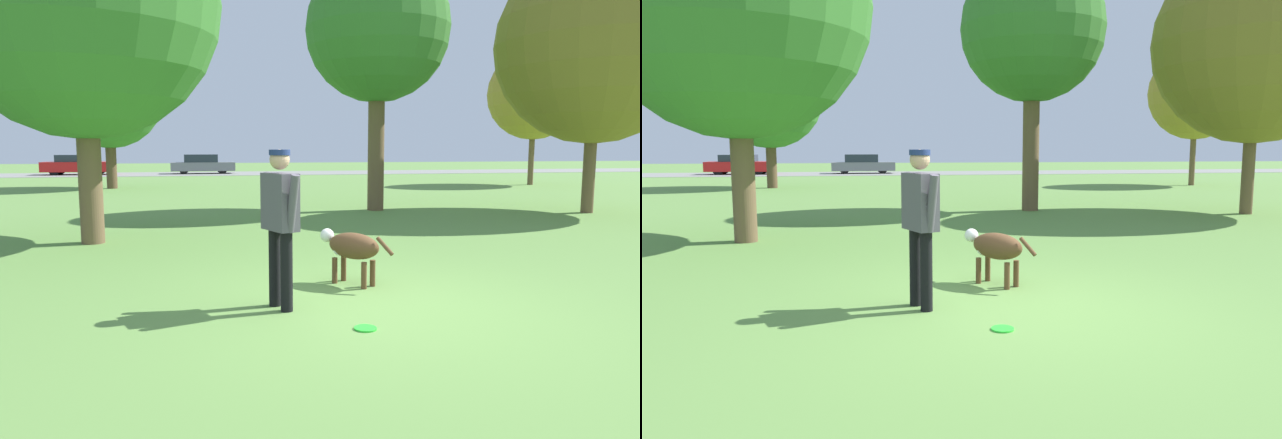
{
  "view_description": "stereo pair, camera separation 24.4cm",
  "coord_description": "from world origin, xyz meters",
  "views": [
    {
      "loc": [
        -1.81,
        -5.79,
        1.72
      ],
      "look_at": [
        -0.5,
        0.6,
        0.9
      ],
      "focal_mm": 32.0,
      "sensor_mm": 36.0,
      "label": 1
    },
    {
      "loc": [
        -1.57,
        -5.84,
        1.72
      ],
      "look_at": [
        -0.5,
        0.6,
        0.9
      ],
      "focal_mm": 32.0,
      "sensor_mm": 36.0,
      "label": 2
    }
  ],
  "objects": [
    {
      "name": "ground_plane",
      "position": [
        0.0,
        0.0,
        0.0
      ],
      "size": [
        120.0,
        120.0,
        0.0
      ],
      "primitive_type": "plane",
      "color": "#608C42"
    },
    {
      "name": "far_road_strip",
      "position": [
        0.0,
        32.89,
        0.01
      ],
      "size": [
        120.0,
        6.0,
        0.01
      ],
      "color": "gray",
      "rests_on": "ground_plane"
    },
    {
      "name": "person",
      "position": [
        -1.02,
        0.16,
        1.02
      ],
      "size": [
        0.38,
        0.71,
        1.71
      ],
      "rotation": [
        0.0,
        0.0,
        -1.19
      ],
      "color": "black",
      "rests_on": "ground_plane"
    },
    {
      "name": "dog",
      "position": [
        -0.0,
        1.07,
        0.48
      ],
      "size": [
        0.78,
        0.95,
        0.68
      ],
      "rotation": [
        0.0,
        0.0,
        2.23
      ],
      "color": "brown",
      "rests_on": "ground_plane"
    },
    {
      "name": "frisbee",
      "position": [
        -0.33,
        -0.72,
        0.01
      ],
      "size": [
        0.22,
        0.22,
        0.02
      ],
      "color": "#33D838",
      "rests_on": "ground_plane"
    },
    {
      "name": "tree_far_right",
      "position": [
        13.2,
        18.35,
        4.17
      ],
      "size": [
        4.18,
        4.18,
        6.27
      ],
      "color": "brown",
      "rests_on": "ground_plane"
    },
    {
      "name": "tree_mid_center",
      "position": [
        2.86,
        9.33,
        4.84
      ],
      "size": [
        3.88,
        3.88,
        6.82
      ],
      "color": "brown",
      "rests_on": "ground_plane"
    },
    {
      "name": "tree_far_left",
      "position": [
        -5.6,
        19.69,
        3.93
      ],
      "size": [
        4.51,
        4.51,
        6.2
      ],
      "color": "brown",
      "rests_on": "ground_plane"
    },
    {
      "name": "tree_near_right",
      "position": [
        8.22,
        7.59,
        4.37
      ],
      "size": [
        5.11,
        5.11,
        6.93
      ],
      "color": "brown",
      "rests_on": "ground_plane"
    },
    {
      "name": "tree_near_left",
      "position": [
        -3.8,
        5.06,
        4.25
      ],
      "size": [
        4.8,
        4.8,
        6.66
      ],
      "color": "brown",
      "rests_on": "ground_plane"
    },
    {
      "name": "parked_car_red",
      "position": [
        -9.66,
        33.06,
        0.63
      ],
      "size": [
        4.17,
        1.87,
        1.27
      ],
      "rotation": [
        0.0,
        0.0,
        -0.01
      ],
      "color": "red",
      "rests_on": "ground_plane"
    },
    {
      "name": "parked_car_grey",
      "position": [
        -1.84,
        33.06,
        0.62
      ],
      "size": [
        4.22,
        1.84,
        1.28
      ],
      "rotation": [
        0.0,
        0.0,
        0.04
      ],
      "color": "slate",
      "rests_on": "ground_plane"
    }
  ]
}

